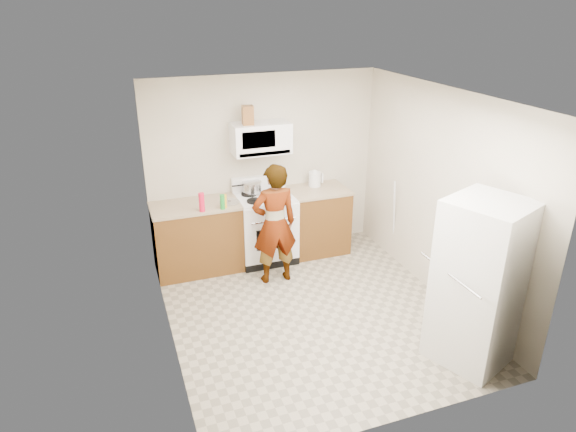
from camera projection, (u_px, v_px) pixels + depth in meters
name	position (u px, v px, depth m)	size (l,w,h in m)	color
floor	(312.00, 312.00, 6.00)	(3.60, 3.60, 0.00)	gray
back_wall	(264.00, 166.00, 7.06)	(3.20, 0.02, 2.50)	beige
right_wall	(440.00, 196.00, 6.00)	(0.02, 3.60, 2.50)	beige
cabinet_left	(197.00, 239.00, 6.79)	(1.12, 0.62, 0.90)	brown
counter_left	(195.00, 206.00, 6.60)	(1.14, 0.64, 0.04)	tan
cabinet_right	(317.00, 221.00, 7.32)	(0.80, 0.62, 0.90)	brown
counter_right	(318.00, 190.00, 7.14)	(0.82, 0.64, 0.04)	tan
gas_range	(265.00, 227.00, 7.06)	(0.76, 0.65, 1.13)	white
microwave	(261.00, 138.00, 6.69)	(0.76, 0.38, 0.40)	white
person	(275.00, 224.00, 6.39)	(0.57, 0.38, 1.57)	tan
fridge	(479.00, 283.00, 4.95)	(0.70, 0.70, 1.70)	white
kettle	(315.00, 179.00, 7.21)	(0.17, 0.17, 0.20)	white
jug	(248.00, 115.00, 6.48)	(0.14, 0.14, 0.24)	brown
saucepan	(252.00, 187.00, 6.95)	(0.25, 0.25, 0.14)	#AFB0B4
tray	(280.00, 197.00, 6.80)	(0.25, 0.16, 0.05)	white
bottle_spray	(202.00, 202.00, 6.35)	(0.07, 0.07, 0.24)	red
bottle_hot_sauce	(225.00, 201.00, 6.47)	(0.06, 0.06, 0.17)	#EFAA1A
bottle_green_cap	(222.00, 202.00, 6.42)	(0.06, 0.06, 0.19)	#198C2C
pot_lid	(229.00, 202.00, 6.66)	(0.27, 0.27, 0.01)	white
broom	(394.00, 219.00, 7.04)	(0.03, 0.03, 1.18)	silver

